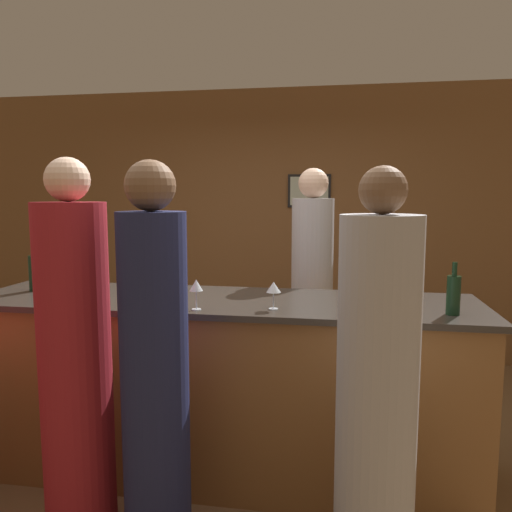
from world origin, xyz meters
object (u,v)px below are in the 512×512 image
(wine_bottle_0, at_px, (35,272))
(guest_2, at_px, (155,376))
(wine_bottle_1, at_px, (453,294))
(guest_3, at_px, (377,403))
(guest_1, at_px, (76,370))
(bartender, at_px, (312,304))

(wine_bottle_0, bearing_deg, guest_2, -35.87)
(wine_bottle_0, bearing_deg, wine_bottle_1, -5.28)
(guest_3, distance_m, wine_bottle_0, 2.31)
(guest_1, bearing_deg, wine_bottle_1, 16.74)
(guest_2, bearing_deg, guest_3, -3.59)
(guest_1, bearing_deg, wine_bottle_0, 132.33)
(bartender, distance_m, wine_bottle_0, 1.93)
(bartender, relative_size, wine_bottle_1, 6.91)
(guest_3, height_order, wine_bottle_1, guest_3)
(bartender, height_order, wine_bottle_0, bartender)
(guest_1, relative_size, guest_2, 1.01)
(guest_1, bearing_deg, bartender, 56.32)
(wine_bottle_0, bearing_deg, guest_1, -47.67)
(guest_2, bearing_deg, wine_bottle_1, 22.21)
(bartender, bearing_deg, guest_2, 68.40)
(guest_2, height_order, guest_3, guest_2)
(guest_1, height_order, guest_2, guest_1)
(guest_1, xyz_separation_m, wine_bottle_1, (1.82, 0.55, 0.32))
(guest_3, xyz_separation_m, wine_bottle_0, (-2.11, 0.87, 0.36))
(guest_1, distance_m, guest_3, 1.40)
(guest_3, bearing_deg, guest_1, 176.28)
(bartender, relative_size, wine_bottle_0, 6.42)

